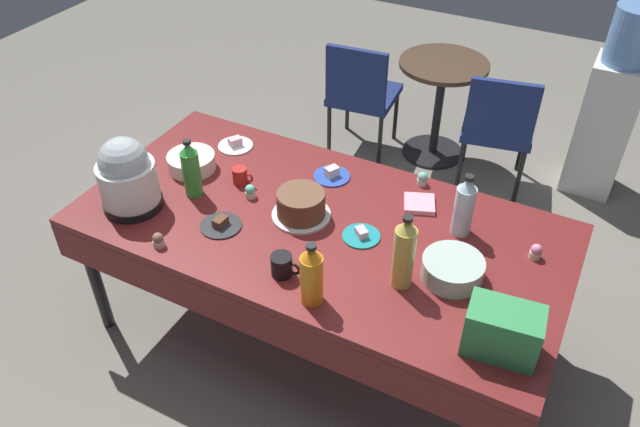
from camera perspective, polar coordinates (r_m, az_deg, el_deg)
The scene contains 27 objects.
ground at distance 3.36m, azimuth -0.00°, elevation -10.66°, with size 9.00×9.00×0.00m, color slate.
potluck_table at distance 2.86m, azimuth -0.00°, elevation -1.74°, with size 2.20×1.10×0.75m.
frosted_layer_cake at distance 2.82m, azimuth -1.78°, elevation 0.71°, with size 0.27×0.27×0.13m.
slow_cooker at distance 2.94m, azimuth -17.12°, elevation 3.25°, with size 0.27×0.27×0.36m.
glass_salad_bowl at distance 2.59m, azimuth 11.94°, elevation -4.95°, with size 0.25×0.25×0.09m, color #B2C6BC.
ceramic_snack_bowl at distance 3.20m, azimuth -11.59°, elevation 4.62°, with size 0.24×0.24×0.08m, color silver.
dessert_plate_white at distance 3.35m, azimuth -7.69°, elevation 6.24°, with size 0.18×0.18×0.05m.
dessert_plate_teal at distance 2.75m, azimuth 3.77°, elevation -1.96°, with size 0.17×0.17×0.04m.
dessert_plate_cobalt at distance 3.09m, azimuth 1.08°, elevation 3.55°, with size 0.18×0.18×0.06m.
dessert_plate_charcoal at distance 2.83m, azimuth -9.00°, elevation -0.98°, with size 0.19×0.19×0.05m.
cupcake_rose at distance 3.22m, azimuth -17.82°, elevation 3.43°, with size 0.05×0.05×0.07m.
cupcake_mint at distance 3.07m, azimuth 9.28°, elevation 3.12°, with size 0.05×0.05×0.07m.
cupcake_berry at distance 2.78m, azimuth 19.02°, elevation -3.29°, with size 0.05×0.05×0.07m.
cupcake_vanilla at distance 2.77m, azimuth -14.47°, elevation -2.35°, with size 0.05×0.05×0.07m.
cupcake_lemon at distance 2.97m, azimuth -6.35°, elevation 2.00°, with size 0.05×0.05×0.07m.
soda_bottle_water at distance 2.76m, azimuth 12.95°, elevation 0.62°, with size 0.09×0.09×0.30m.
soda_bottle_ginger_ale at distance 2.45m, azimuth 7.63°, elevation -3.59°, with size 0.09×0.09×0.34m.
soda_bottle_lime_soda at distance 2.97m, azimuth -11.63°, elevation 3.92°, with size 0.08×0.08×0.30m.
soda_bottle_orange_juice at distance 2.39m, azimuth -0.77°, elevation -5.63°, with size 0.09×0.09×0.29m.
coffee_mug_red at distance 3.06m, azimuth -7.22°, elevation 3.42°, with size 0.11×0.07×0.08m.
coffee_mug_black at distance 2.55m, azimuth -3.45°, elevation -4.72°, with size 0.13×0.09×0.10m.
soda_carton at distance 2.33m, azimuth 16.24°, elevation -10.19°, with size 0.26×0.16×0.20m, color #338C4C.
paper_napkin_stack at distance 2.95m, azimuth 9.01°, elevation 0.89°, with size 0.14×0.14×0.02m, color pink.
maroon_chair_left at distance 4.41m, azimuth 3.77°, elevation 11.05°, with size 0.48×0.48×0.85m.
maroon_chair_right at distance 4.18m, azimuth 15.90°, elevation 7.81°, with size 0.52×0.52×0.85m.
round_cafe_table at distance 4.45m, azimuth 10.88°, elevation 10.78°, with size 0.60×0.60×0.72m.
water_cooler at distance 4.39m, azimuth 24.82°, elevation 8.64°, with size 0.32×0.32×1.24m.
Camera 1 is at (1.00, -1.92, 2.56)m, focal length 35.25 mm.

